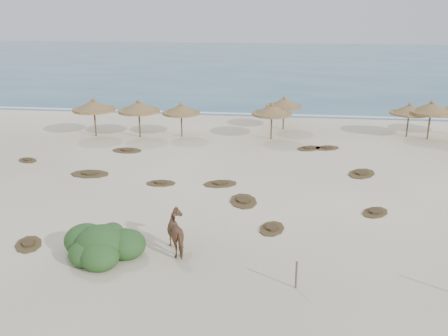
% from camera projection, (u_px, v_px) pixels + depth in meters
% --- Properties ---
extents(ground, '(160.00, 160.00, 0.00)m').
position_uv_depth(ground, '(193.00, 224.00, 23.96)').
color(ground, white).
rests_on(ground, ground).
extents(ocean, '(200.00, 100.00, 0.01)m').
position_uv_depth(ocean, '(267.00, 62.00, 94.72)').
color(ocean, navy).
rests_on(ocean, ground).
extents(foam_line, '(70.00, 0.60, 0.01)m').
position_uv_depth(foam_line, '(243.00, 114.00, 48.49)').
color(foam_line, white).
rests_on(foam_line, ground).
extents(palapa_0, '(4.20, 4.20, 3.15)m').
position_uv_depth(palapa_0, '(94.00, 106.00, 39.47)').
color(palapa_0, brown).
rests_on(palapa_0, ground).
extents(palapa_1, '(4.33, 4.33, 3.09)m').
position_uv_depth(palapa_1, '(139.00, 107.00, 39.17)').
color(palapa_1, brown).
rests_on(palapa_1, ground).
extents(palapa_2, '(3.20, 3.20, 2.81)m').
position_uv_depth(palapa_2, '(181.00, 110.00, 39.40)').
color(palapa_2, brown).
rests_on(palapa_2, ground).
extents(palapa_3, '(3.15, 3.15, 2.87)m').
position_uv_depth(palapa_3, '(284.00, 103.00, 41.75)').
color(palapa_3, brown).
rests_on(palapa_3, ground).
extents(palapa_4, '(3.21, 3.21, 2.94)m').
position_uv_depth(palapa_4, '(272.00, 110.00, 38.61)').
color(palapa_4, brown).
rests_on(palapa_4, ground).
extents(palapa_5, '(3.50, 3.50, 2.81)m').
position_uv_depth(palapa_5, '(409.00, 110.00, 39.26)').
color(palapa_5, brown).
rests_on(palapa_5, ground).
extents(palapa_6, '(3.77, 3.77, 3.13)m').
position_uv_depth(palapa_6, '(431.00, 109.00, 38.57)').
color(palapa_6, brown).
rests_on(palapa_6, ground).
extents(horse, '(1.79, 2.20, 1.70)m').
position_uv_depth(horse, '(179.00, 233.00, 21.02)').
color(horse, brown).
rests_on(horse, ground).
extents(fence_post_near, '(0.10, 0.10, 1.09)m').
position_uv_depth(fence_post_near, '(296.00, 275.00, 18.31)').
color(fence_post_near, brown).
rests_on(fence_post_near, ground).
extents(bush, '(3.53, 3.11, 1.58)m').
position_uv_depth(bush, '(102.00, 245.00, 20.66)').
color(bush, '#315F28').
rests_on(bush, ground).
extents(scrub_1, '(2.45, 1.62, 0.16)m').
position_uv_depth(scrub_1, '(90.00, 174.00, 30.98)').
color(scrub_1, '#4F3D23').
rests_on(scrub_1, ground).
extents(scrub_2, '(1.87, 1.32, 0.16)m').
position_uv_depth(scrub_2, '(161.00, 183.00, 29.34)').
color(scrub_2, '#4F3D23').
rests_on(scrub_2, ground).
extents(scrub_3, '(2.33, 1.90, 0.16)m').
position_uv_depth(scrub_3, '(220.00, 184.00, 29.24)').
color(scrub_3, '#4F3D23').
rests_on(scrub_3, ground).
extents(scrub_4, '(1.91, 2.05, 0.16)m').
position_uv_depth(scrub_4, '(375.00, 212.00, 25.17)').
color(scrub_4, '#4F3D23').
rests_on(scrub_4, ground).
extents(scrub_5, '(2.40, 2.71, 0.16)m').
position_uv_depth(scrub_5, '(362.00, 173.00, 31.02)').
color(scrub_5, '#4F3D23').
rests_on(scrub_5, ground).
extents(scrub_6, '(2.34, 1.65, 0.16)m').
position_uv_depth(scrub_6, '(127.00, 150.00, 36.04)').
color(scrub_6, '#4F3D23').
rests_on(scrub_6, ground).
extents(scrub_7, '(2.32, 2.19, 0.16)m').
position_uv_depth(scrub_7, '(309.00, 148.00, 36.57)').
color(scrub_7, '#4F3D23').
rests_on(scrub_7, ground).
extents(scrub_8, '(1.85, 1.68, 0.16)m').
position_uv_depth(scrub_8, '(28.00, 160.00, 33.73)').
color(scrub_8, '#4F3D23').
rests_on(scrub_8, ground).
extents(scrub_9, '(1.84, 2.46, 0.16)m').
position_uv_depth(scrub_9, '(243.00, 201.00, 26.64)').
color(scrub_9, '#4F3D23').
rests_on(scrub_9, ground).
extents(scrub_10, '(2.22, 1.89, 0.16)m').
position_uv_depth(scrub_10, '(327.00, 148.00, 36.66)').
color(scrub_10, '#4F3D23').
rests_on(scrub_10, ground).
extents(scrub_11, '(1.76, 2.05, 0.16)m').
position_uv_depth(scrub_11, '(28.00, 244.00, 21.80)').
color(scrub_11, '#4F3D23').
rests_on(scrub_11, ground).
extents(scrub_12, '(1.49, 1.96, 0.16)m').
position_uv_depth(scrub_12, '(272.00, 228.00, 23.34)').
color(scrub_12, '#4F3D23').
rests_on(scrub_12, ground).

